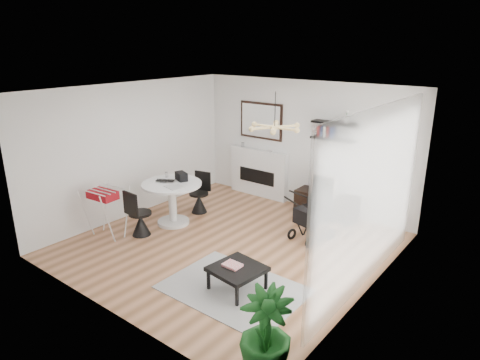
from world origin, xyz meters
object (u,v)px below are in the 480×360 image
Objects in this scene: fireplace at (259,167)px; potted_plant at (266,333)px; stroller at (314,217)px; tv_console at (326,205)px; drying_rack at (107,211)px; coffee_table at (237,270)px; crt_tv at (328,183)px; dining_table at (172,197)px.

fireplace reaches higher than potted_plant.
fireplace is 2.50m from stroller.
tv_console is 1.39× the size of drying_rack.
stroller is (3.04, 2.25, -0.07)m from drying_rack.
potted_plant is (1.21, -3.30, 0.09)m from stroller.
coffee_table is at bearing -85.19° from tv_console.
crt_tv is at bearing -14.92° from tv_console.
fireplace is at bearing 81.24° from dining_table.
fireplace is 4.04× the size of crt_tv.
crt_tv reaches higher than coffee_table.
fireplace is at bearing 174.95° from crt_tv.
tv_console is at bearing 45.37° from dining_table.
coffee_table is (2.10, -3.47, -0.36)m from fireplace.
dining_table is at bearing 59.94° from drying_rack.
dining_table is 2.71m from coffee_table.
fireplace is 2.33× the size of drying_rack.
drying_rack is (-0.90, -3.51, -0.20)m from fireplace.
tv_console reaches higher than coffee_table.
potted_plant reaches higher than tv_console.
potted_plant is at bearing -71.03° from crt_tv.
dining_table is 1.18× the size of stroller.
fireplace is at bearing 70.78° from drying_rack.
fireplace is 5.66m from potted_plant.
crt_tv is at bearing 45.17° from dining_table.
coffee_table is (0.27, -3.31, -0.39)m from crt_tv.
drying_rack is (-2.74, -3.35, -0.23)m from crt_tv.
coffee_table is (0.28, -3.31, 0.08)m from tv_console.
tv_console is 1.31× the size of stroller.
potted_plant is (1.51, -4.40, -0.21)m from crt_tv.
drying_rack reaches higher than dining_table.
fireplace is 1.85m from crt_tv.
tv_console is at bearing 94.81° from coffee_table.
coffee_table is at bearing -4.00° from drying_rack.
fireplace reaches higher than crt_tv.
coffee_table is 0.76× the size of potted_plant.
fireplace is 1.87× the size of dining_table.
drying_rack is at bearing 166.14° from potted_plant.
dining_table is 2.75m from stroller.
dining_table reaches higher than coffee_table.
fireplace reaches higher than coffee_table.
tv_console is 3.14m from dining_table.
drying_rack is 0.92× the size of potted_plant.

